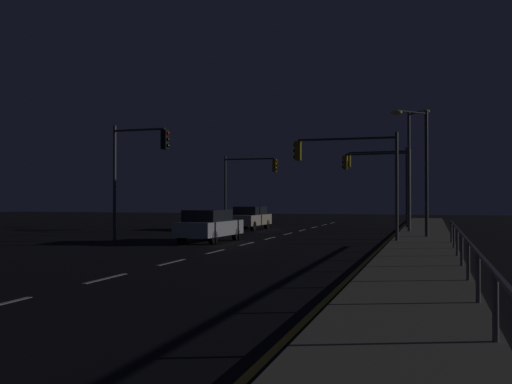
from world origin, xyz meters
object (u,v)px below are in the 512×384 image
(car, at_px, (209,225))
(street_lamp_corner, at_px, (412,159))
(traffic_light_mid_right, at_px, (248,176))
(car_oncoming, at_px, (249,217))
(traffic_light_far_left, at_px, (379,171))
(traffic_light_mid_left, at_px, (137,161))
(traffic_light_far_right, at_px, (379,172))
(street_lamp_mid_block, at_px, (420,159))
(traffic_light_far_center, at_px, (349,163))

(car, bearing_deg, street_lamp_corner, 45.56)
(traffic_light_mid_right, bearing_deg, car_oncoming, -70.72)
(traffic_light_far_left, xyz_separation_m, traffic_light_mid_left, (-10.44, -15.64, -0.04))
(traffic_light_mid_left, relative_size, traffic_light_far_right, 1.10)
(traffic_light_far_left, relative_size, street_lamp_mid_block, 0.84)
(car_oncoming, xyz_separation_m, traffic_light_far_right, (8.53, 1.68, 3.04))
(car_oncoming, bearing_deg, street_lamp_mid_block, -30.01)
(traffic_light_mid_left, distance_m, traffic_light_far_center, 10.40)
(traffic_light_mid_right, bearing_deg, car, -79.09)
(car_oncoming, distance_m, traffic_light_mid_right, 5.22)
(traffic_light_far_left, bearing_deg, car_oncoming, -156.58)
(traffic_light_mid_left, bearing_deg, traffic_light_mid_right, 87.81)
(traffic_light_far_left, bearing_deg, traffic_light_mid_left, -123.74)
(traffic_light_mid_left, bearing_deg, car, 11.36)
(traffic_light_far_center, height_order, street_lamp_mid_block, street_lamp_mid_block)
(traffic_light_mid_left, xyz_separation_m, traffic_light_far_center, (10.11, 2.42, -0.18))
(traffic_light_far_right, bearing_deg, traffic_light_far_center, -92.31)
(car_oncoming, xyz_separation_m, street_lamp_corner, (10.79, -1.84, 3.69))
(car_oncoming, xyz_separation_m, traffic_light_mid_left, (-2.03, -11.99, 3.18))
(traffic_light_far_center, bearing_deg, street_lamp_mid_block, 42.39)
(car_oncoming, height_order, traffic_light_mid_right, traffic_light_mid_right)
(car, height_order, street_lamp_corner, street_lamp_corner)
(car, xyz_separation_m, traffic_light_mid_right, (-2.95, 15.32, 2.98))
(traffic_light_far_left, bearing_deg, traffic_light_far_center, -91.44)
(street_lamp_mid_block, bearing_deg, traffic_light_mid_right, 140.29)
(traffic_light_mid_left, bearing_deg, street_lamp_corner, 38.38)
(car, distance_m, traffic_light_far_right, 15.04)
(traffic_light_mid_left, relative_size, street_lamp_mid_block, 0.88)
(traffic_light_far_left, distance_m, traffic_light_mid_left, 18.80)
(traffic_light_mid_right, bearing_deg, traffic_light_far_center, -55.10)
(car_oncoming, height_order, traffic_light_mid_left, traffic_light_mid_left)
(car, height_order, traffic_light_far_left, traffic_light_far_left)
(traffic_light_far_center, bearing_deg, car_oncoming, 130.19)
(car, relative_size, traffic_light_mid_left, 0.78)
(traffic_light_far_right, relative_size, traffic_light_far_center, 1.02)
(car_oncoming, relative_size, traffic_light_far_center, 0.87)
(car_oncoming, bearing_deg, traffic_light_far_left, 23.42)
(traffic_light_far_right, distance_m, street_lamp_mid_block, 8.73)
(car, bearing_deg, traffic_light_far_center, 14.63)
(car, distance_m, traffic_light_mid_left, 4.83)
(car_oncoming, relative_size, traffic_light_far_right, 0.86)
(traffic_light_far_left, height_order, street_lamp_corner, street_lamp_corner)
(car, bearing_deg, traffic_light_mid_left, -168.64)
(car_oncoming, bearing_deg, traffic_light_mid_right, 109.28)
(street_lamp_mid_block, distance_m, street_lamp_corner, 4.78)
(traffic_light_far_center, bearing_deg, car, -165.37)
(street_lamp_corner, bearing_deg, traffic_light_mid_left, -141.62)
(traffic_light_far_center, bearing_deg, traffic_light_mid_right, 124.90)
(car_oncoming, bearing_deg, traffic_light_far_right, 11.15)
(car_oncoming, relative_size, street_lamp_mid_block, 0.68)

